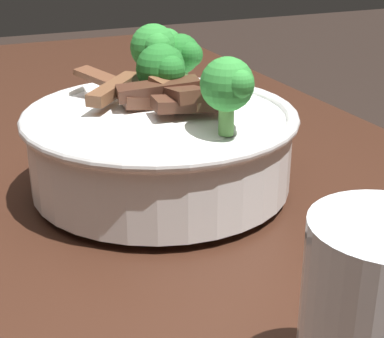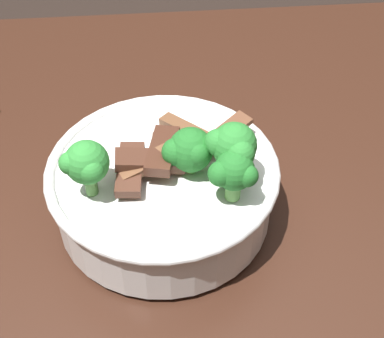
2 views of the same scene
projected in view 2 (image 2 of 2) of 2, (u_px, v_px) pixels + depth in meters
dining_table at (239, 214)px, 0.77m from camera, size 1.35×0.80×0.77m
rice_bowl at (165, 182)px, 0.59m from camera, size 0.25×0.25×0.15m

